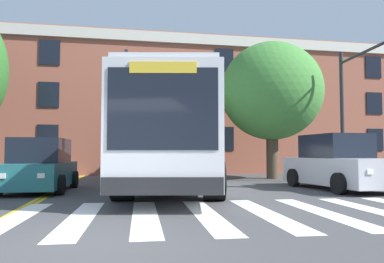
{
  "coord_description": "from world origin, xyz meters",
  "views": [
    {
      "loc": [
        0.47,
        -5.54,
        1.26
      ],
      "look_at": [
        2.77,
        7.07,
        1.99
      ],
      "focal_mm": 35.0,
      "sensor_mm": 36.0,
      "label": 1
    }
  ],
  "objects_px": {
    "traffic_light_near_corner": "(362,88)",
    "traffic_light_overhead": "(124,98)",
    "city_bus": "(174,136)",
    "car_black_behind_bus": "(174,160)",
    "car_silver_far_lane": "(337,165)",
    "car_teal_near_lane": "(40,167)",
    "street_tree_curbside_large": "(272,91)"
  },
  "relations": [
    {
      "from": "car_black_behind_bus",
      "to": "city_bus",
      "type": "bearing_deg",
      "value": -97.62
    },
    {
      "from": "traffic_light_near_corner",
      "to": "traffic_light_overhead",
      "type": "distance_m",
      "value": 9.11
    },
    {
      "from": "car_silver_far_lane",
      "to": "car_black_behind_bus",
      "type": "bearing_deg",
      "value": 108.16
    },
    {
      "from": "car_black_behind_bus",
      "to": "street_tree_curbside_large",
      "type": "bearing_deg",
      "value": -60.69
    },
    {
      "from": "car_teal_near_lane",
      "to": "car_silver_far_lane",
      "type": "distance_m",
      "value": 10.02
    },
    {
      "from": "car_silver_far_lane",
      "to": "car_black_behind_bus",
      "type": "xyz_separation_m",
      "value": [
        -4.04,
        12.32,
        -0.05
      ]
    },
    {
      "from": "car_teal_near_lane",
      "to": "car_black_behind_bus",
      "type": "height_order",
      "value": "car_black_behind_bus"
    },
    {
      "from": "car_silver_far_lane",
      "to": "city_bus",
      "type": "bearing_deg",
      "value": 162.37
    },
    {
      "from": "city_bus",
      "to": "car_silver_far_lane",
      "type": "bearing_deg",
      "value": -17.63
    },
    {
      "from": "car_teal_near_lane",
      "to": "traffic_light_overhead",
      "type": "distance_m",
      "value": 3.71
    },
    {
      "from": "car_black_behind_bus",
      "to": "car_silver_far_lane",
      "type": "bearing_deg",
      "value": -71.84
    },
    {
      "from": "car_black_behind_bus",
      "to": "street_tree_curbside_large",
      "type": "height_order",
      "value": "street_tree_curbside_large"
    },
    {
      "from": "car_teal_near_lane",
      "to": "traffic_light_near_corner",
      "type": "height_order",
      "value": "traffic_light_near_corner"
    },
    {
      "from": "traffic_light_overhead",
      "to": "car_teal_near_lane",
      "type": "bearing_deg",
      "value": -163.89
    },
    {
      "from": "city_bus",
      "to": "car_teal_near_lane",
      "type": "xyz_separation_m",
      "value": [
        -4.5,
        -0.6,
        -1.07
      ]
    },
    {
      "from": "car_silver_far_lane",
      "to": "street_tree_curbside_large",
      "type": "xyz_separation_m",
      "value": [
        -0.14,
        5.38,
        3.41
      ]
    },
    {
      "from": "city_bus",
      "to": "traffic_light_overhead",
      "type": "bearing_deg",
      "value": 174.65
    },
    {
      "from": "city_bus",
      "to": "street_tree_curbside_large",
      "type": "relative_size",
      "value": 1.78
    },
    {
      "from": "car_teal_near_lane",
      "to": "street_tree_curbside_large",
      "type": "xyz_separation_m",
      "value": [
        9.81,
        4.25,
        3.47
      ]
    },
    {
      "from": "traffic_light_near_corner",
      "to": "traffic_light_overhead",
      "type": "height_order",
      "value": "traffic_light_near_corner"
    },
    {
      "from": "car_silver_far_lane",
      "to": "traffic_light_overhead",
      "type": "distance_m",
      "value": 7.91
    },
    {
      "from": "car_teal_near_lane",
      "to": "traffic_light_overhead",
      "type": "xyz_separation_m",
      "value": [
        2.67,
        0.77,
        2.47
      ]
    },
    {
      "from": "city_bus",
      "to": "traffic_light_near_corner",
      "type": "relative_size",
      "value": 2.24
    },
    {
      "from": "car_silver_far_lane",
      "to": "traffic_light_overhead",
      "type": "xyz_separation_m",
      "value": [
        -7.29,
        1.91,
        2.41
      ]
    },
    {
      "from": "car_black_behind_bus",
      "to": "traffic_light_overhead",
      "type": "relative_size",
      "value": 1.0
    },
    {
      "from": "car_black_behind_bus",
      "to": "traffic_light_overhead",
      "type": "distance_m",
      "value": 11.19
    },
    {
      "from": "traffic_light_near_corner",
      "to": "city_bus",
      "type": "bearing_deg",
      "value": 174.89
    },
    {
      "from": "traffic_light_near_corner",
      "to": "traffic_light_overhead",
      "type": "bearing_deg",
      "value": 174.84
    },
    {
      "from": "street_tree_curbside_large",
      "to": "traffic_light_near_corner",
      "type": "bearing_deg",
      "value": -65.96
    },
    {
      "from": "city_bus",
      "to": "traffic_light_overhead",
      "type": "distance_m",
      "value": 2.31
    },
    {
      "from": "traffic_light_overhead",
      "to": "street_tree_curbside_large",
      "type": "distance_m",
      "value": 8.01
    },
    {
      "from": "car_silver_far_lane",
      "to": "street_tree_curbside_large",
      "type": "relative_size",
      "value": 0.65
    }
  ]
}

